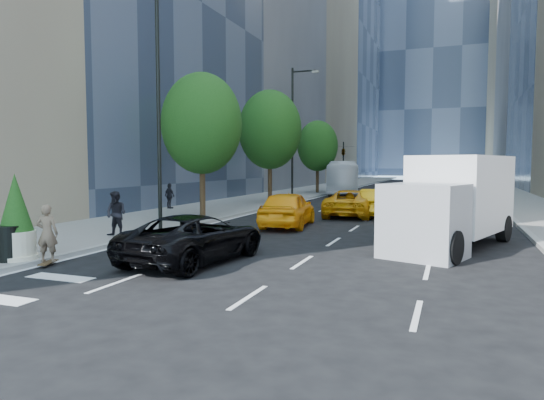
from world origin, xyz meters
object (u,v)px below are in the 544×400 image
at_px(skateboarder, 47,237).
at_px(trash_can, 8,244).
at_px(black_sedan_mercedes, 427,221).
at_px(city_bus, 343,178).
at_px(black_sedan_lincoln, 195,238).
at_px(box_truck, 453,201).
at_px(planter_shrub, 16,219).

distance_m(skateboarder, trash_can, 1.10).
xyz_separation_m(black_sedan_mercedes, city_bus, (-8.92, 26.79, 0.83)).
xyz_separation_m(black_sedan_lincoln, box_truck, (7.10, 5.28, 0.90)).
relative_size(skateboarder, planter_shrub, 0.66).
xyz_separation_m(black_sedan_lincoln, trash_can, (-4.60, -2.42, -0.07)).
bearing_deg(trash_can, planter_shrub, 90.00).
height_order(black_sedan_mercedes, trash_can, black_sedan_mercedes).
relative_size(skateboarder, black_sedan_lincoln, 0.32).
distance_m(skateboarder, box_truck, 12.97).
bearing_deg(city_bus, trash_can, -103.95).
distance_m(city_bus, trash_can, 35.82).
bearing_deg(black_sedan_lincoln, trash_can, 34.32).
bearing_deg(box_truck, planter_shrub, -128.25).
distance_m(skateboarder, planter_shrub, 1.13).
height_order(black_sedan_lincoln, city_bus, city_bus).
relative_size(black_sedan_mercedes, trash_can, 5.32).
xyz_separation_m(city_bus, box_truck, (9.82, -28.05, 0.03)).
relative_size(skateboarder, black_sedan_mercedes, 0.32).
relative_size(skateboarder, box_truck, 0.23).
xyz_separation_m(skateboarder, black_sedan_lincoln, (3.60, 2.00, -0.11)).
relative_size(black_sedan_mercedes, planter_shrub, 2.08).
relative_size(box_truck, planter_shrub, 2.85).
distance_m(skateboarder, black_sedan_lincoln, 4.12).
distance_m(black_sedan_lincoln, box_truck, 8.90).
xyz_separation_m(skateboarder, trash_can, (-1.00, -0.42, -0.19)).
distance_m(black_sedan_lincoln, planter_shrub, 5.11).
bearing_deg(black_sedan_mercedes, trash_can, 32.98).
distance_m(box_truck, trash_can, 14.04).
xyz_separation_m(city_bus, planter_shrub, (-1.88, -35.46, -0.26)).
bearing_deg(black_sedan_lincoln, skateboarder, 35.58).
relative_size(box_truck, trash_can, 7.29).
height_order(skateboarder, city_bus, city_bus).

